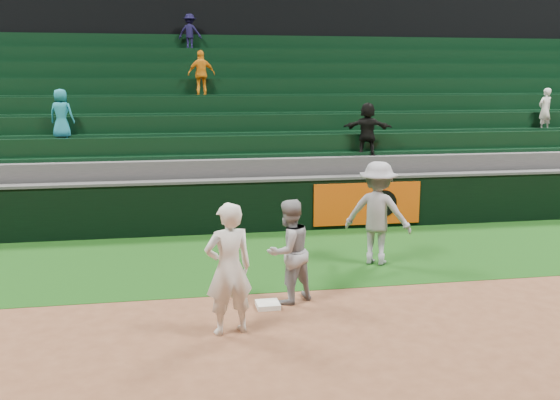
% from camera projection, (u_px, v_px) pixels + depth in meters
% --- Properties ---
extents(ground, '(70.00, 70.00, 0.00)m').
position_uv_depth(ground, '(279.00, 313.00, 9.51)').
color(ground, brown).
rests_on(ground, ground).
extents(foul_grass, '(36.00, 4.20, 0.01)m').
position_uv_depth(foul_grass, '(253.00, 258.00, 12.40)').
color(foul_grass, '#10370D').
rests_on(foul_grass, ground).
extents(upper_deck, '(40.00, 12.00, 12.00)m').
position_uv_depth(upper_deck, '(205.00, 16.00, 25.22)').
color(upper_deck, black).
rests_on(upper_deck, ground).
extents(first_base, '(0.36, 0.36, 0.08)m').
position_uv_depth(first_base, '(268.00, 305.00, 9.74)').
color(first_base, white).
rests_on(first_base, ground).
extents(first_baseman, '(0.77, 0.60, 1.87)m').
position_uv_depth(first_baseman, '(229.00, 269.00, 8.59)').
color(first_baseman, white).
rests_on(first_baseman, ground).
extents(baserunner, '(1.01, 0.95, 1.66)m').
position_uv_depth(baserunner, '(289.00, 251.00, 9.84)').
color(baserunner, '#95979E').
rests_on(baserunner, ground).
extents(base_coach, '(1.47, 1.28, 1.98)m').
position_uv_depth(base_coach, '(378.00, 213.00, 11.85)').
color(base_coach, '#92939E').
rests_on(base_coach, foul_grass).
extents(field_wall, '(36.00, 0.45, 1.25)m').
position_uv_depth(field_wall, '(241.00, 205.00, 14.41)').
color(field_wall, black).
rests_on(field_wall, ground).
extents(stadium_seating, '(36.00, 5.95, 5.44)m').
position_uv_depth(stadium_seating, '(225.00, 143.00, 17.85)').
color(stadium_seating, '#3E3E40').
rests_on(stadium_seating, ground).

